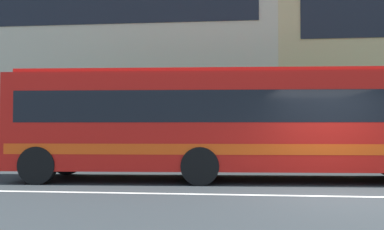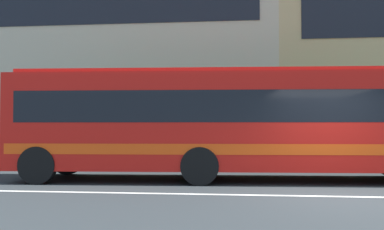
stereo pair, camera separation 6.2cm
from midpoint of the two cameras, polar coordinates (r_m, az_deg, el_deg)
The scene contains 5 objects.
ground_plane at distance 9.64m, azimuth 21.30°, elevation -10.62°, with size 160.00×160.00×0.00m, color #2B3032.
lane_centre_line at distance 9.64m, azimuth 21.30°, elevation -10.60°, with size 60.00×0.16×0.01m, color silver.
hedge_row_far at distance 15.88m, azimuth 12.97°, elevation -5.34°, with size 19.60×1.10×1.01m, color #2E6A2A.
apartment_block_left at distance 26.28m, azimuth -13.53°, elevation 9.53°, with size 21.31×11.72×13.27m.
transit_bus at distance 11.77m, azimuth 5.13°, elevation -0.74°, with size 12.28×3.07×3.10m.
Camera 2 is at (-2.49, -9.18, 1.50)m, focal length 38.11 mm.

